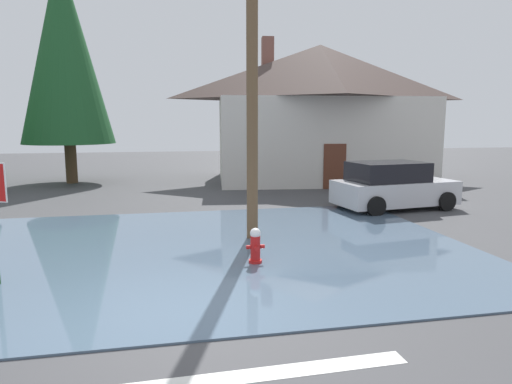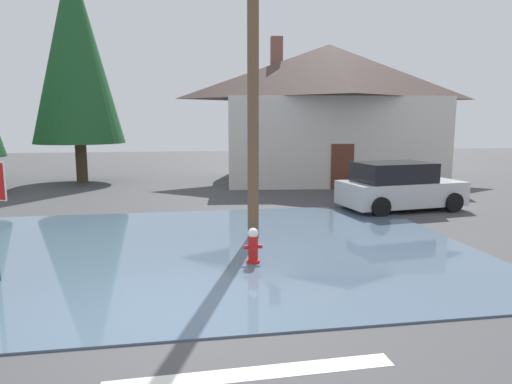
{
  "view_description": "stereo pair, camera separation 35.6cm",
  "coord_description": "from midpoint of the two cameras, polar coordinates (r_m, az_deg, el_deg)",
  "views": [
    {
      "loc": [
        -0.14,
        -6.65,
        2.93
      ],
      "look_at": [
        1.93,
        3.65,
        1.31
      ],
      "focal_mm": 31.67,
      "sensor_mm": 36.0,
      "label": 1
    },
    {
      "loc": [
        0.21,
        -6.71,
        2.93
      ],
      "look_at": [
        1.93,
        3.65,
        1.31
      ],
      "focal_mm": 31.67,
      "sensor_mm": 36.0,
      "label": 2
    }
  ],
  "objects": [
    {
      "name": "ground_plane",
      "position": [
        7.31,
        -9.19,
        -15.4
      ],
      "size": [
        80.0,
        80.0,
        0.1
      ],
      "primitive_type": "cube",
      "color": "#424244"
    },
    {
      "name": "flood_puddle",
      "position": [
        10.65,
        -7.74,
        -7.19
      ],
      "size": [
        13.21,
        8.95,
        0.03
      ],
      "primitive_type": "cube",
      "color": "#4C6075",
      "rests_on": "ground"
    },
    {
      "name": "lane_stop_bar",
      "position": [
        5.73,
        1.5,
        -21.94
      ],
      "size": [
        3.47,
        0.38,
        0.01
      ],
      "primitive_type": "cube",
      "rotation": [
        0.0,
        0.0,
        0.02
      ],
      "color": "silver",
      "rests_on": "ground"
    },
    {
      "name": "fire_hydrant",
      "position": [
        9.44,
        0.72,
        -6.9
      ],
      "size": [
        0.39,
        0.33,
        0.77
      ],
      "color": "red",
      "rests_on": "ground"
    },
    {
      "name": "utility_pole",
      "position": [
        11.33,
        0.57,
        18.83
      ],
      "size": [
        1.6,
        0.28,
        9.46
      ],
      "color": "brown",
      "rests_on": "ground"
    },
    {
      "name": "house",
      "position": [
        23.32,
        9.49,
        10.05
      ],
      "size": [
        11.46,
        8.09,
        7.26
      ],
      "color": "beige",
      "rests_on": "ground"
    },
    {
      "name": "parked_car",
      "position": [
        16.06,
        18.18,
        0.6
      ],
      "size": [
        4.27,
        2.55,
        1.61
      ],
      "color": "silver",
      "rests_on": "ground"
    },
    {
      "name": "pine_tree_tall_left",
      "position": [
        23.96,
        -21.5,
        16.28
      ],
      "size": [
        4.28,
        4.28,
        10.71
      ],
      "color": "#4C3823",
      "rests_on": "ground"
    }
  ]
}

